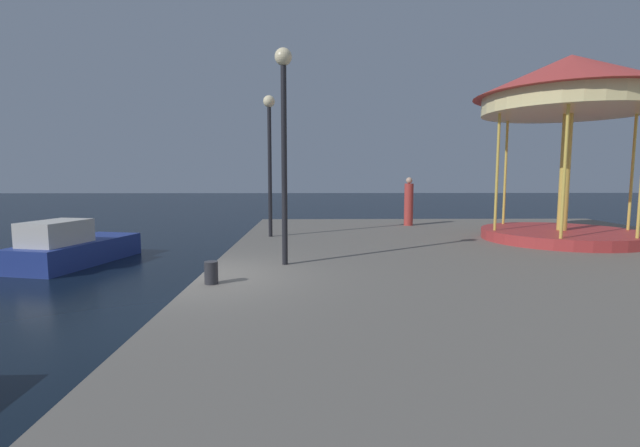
# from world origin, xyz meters

# --- Properties ---
(ground_plane) EXTENTS (120.00, 120.00, 0.00)m
(ground_plane) POSITION_xyz_m (0.00, 0.00, 0.00)
(ground_plane) COLOR black
(quay_dock) EXTENTS (14.31, 22.10, 0.80)m
(quay_dock) POSITION_xyz_m (7.15, 0.00, 0.40)
(quay_dock) COLOR slate
(quay_dock) RESTS_ON ground
(motorboat_blue) EXTENTS (2.52, 4.35, 1.40)m
(motorboat_blue) POSITION_xyz_m (-5.14, 5.18, 0.52)
(motorboat_blue) COLOR navy
(motorboat_blue) RESTS_ON ground
(carousel) EXTENTS (5.28, 5.28, 5.32)m
(carousel) POSITION_xyz_m (9.54, 4.57, 4.78)
(carousel) COLOR #B23333
(carousel) RESTS_ON quay_dock
(lamp_post_near_edge) EXTENTS (0.36, 0.36, 4.51)m
(lamp_post_near_edge) POSITION_xyz_m (1.57, 1.11, 3.87)
(lamp_post_near_edge) COLOR black
(lamp_post_near_edge) RESTS_ON quay_dock
(lamp_post_mid_promenade) EXTENTS (0.36, 0.36, 4.33)m
(lamp_post_mid_promenade) POSITION_xyz_m (0.86, 5.53, 3.76)
(lamp_post_mid_promenade) COLOR black
(lamp_post_mid_promenade) RESTS_ON quay_dock
(bollard_north) EXTENTS (0.24, 0.24, 0.40)m
(bollard_north) POSITION_xyz_m (0.37, -0.60, 1.00)
(bollard_north) COLOR #2D2D33
(bollard_north) RESTS_ON quay_dock
(person_by_the_water) EXTENTS (0.34, 0.34, 1.84)m
(person_by_the_water) POSITION_xyz_m (5.86, 8.55, 1.66)
(person_by_the_water) COLOR #B23833
(person_by_the_water) RESTS_ON quay_dock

